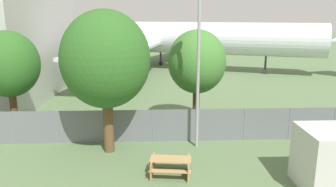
{
  "coord_description": "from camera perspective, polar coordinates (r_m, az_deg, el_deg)",
  "views": [
    {
      "loc": [
        -2.46,
        -5.94,
        6.85
      ],
      "look_at": [
        -1.57,
        14.08,
        2.0
      ],
      "focal_mm": 35.0,
      "sensor_mm": 36.0,
      "label": 1
    }
  ],
  "objects": [
    {
      "name": "picnic_bench_near_cabin",
      "position": [
        14.61,
        0.46,
        -12.27
      ],
      "size": [
        1.94,
        1.61,
        0.76
      ],
      "rotation": [
        0.0,
        0.0,
        -0.12
      ],
      "color": "tan",
      "rests_on": "ground"
    },
    {
      "name": "tree_far_right",
      "position": [
        19.79,
        5.05,
        5.46
      ],
      "size": [
        3.49,
        3.49,
        6.01
      ],
      "color": "#4C3823",
      "rests_on": "ground"
    },
    {
      "name": "airplane",
      "position": [
        42.25,
        -0.56,
        9.68
      ],
      "size": [
        44.14,
        36.5,
        11.74
      ],
      "rotation": [
        0.0,
        0.0,
        -0.36
      ],
      "color": "silver",
      "rests_on": "ground"
    },
    {
      "name": "perimeter_fence",
      "position": [
        18.19,
        5.4,
        -5.5
      ],
      "size": [
        56.07,
        0.07,
        1.83
      ],
      "color": "slate",
      "rests_on": "ground"
    },
    {
      "name": "tree_left_of_cabin",
      "position": [
        16.12,
        -10.82,
        5.77
      ],
      "size": [
        4.33,
        4.33,
        7.13
      ],
      "color": "brown",
      "rests_on": "ground"
    },
    {
      "name": "light_mast",
      "position": [
        16.45,
        5.34,
        7.31
      ],
      "size": [
        0.44,
        0.44,
        8.36
      ],
      "color": "#99999E",
      "rests_on": "ground"
    },
    {
      "name": "tree_near_hangar",
      "position": [
        20.1,
        -25.99,
        4.56
      ],
      "size": [
        3.33,
        3.33,
        6.03
      ],
      "color": "brown",
      "rests_on": "ground"
    }
  ]
}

